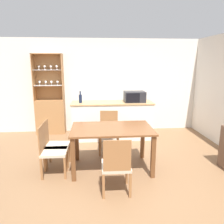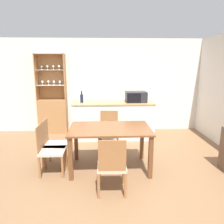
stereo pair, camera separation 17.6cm
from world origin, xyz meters
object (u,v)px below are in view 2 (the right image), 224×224
Objects in this scene: dining_chair_head_far at (109,132)px; dining_chair_side_left_near at (50,150)px; dining_chair_side_left_far at (53,144)px; wine_bottle at (82,98)px; dining_chair_head_near at (112,166)px; display_cabinet at (53,110)px; microwave at (136,97)px; dining_table at (110,134)px.

dining_chair_head_far and dining_chair_side_left_near have the same top height.
dining_chair_side_left_near is at bearing 45.78° from dining_chair_head_far.
dining_chair_side_left_far is 3.01× the size of wine_bottle.
dining_chair_head_near is 1.58m from dining_chair_head_far.
display_cabinet is 2.44× the size of dining_chair_side_left_near.
dining_chair_side_left_far is at bearing -139.36° from microwave.
dining_chair_side_left_near is 1.70× the size of microwave.
wine_bottle is at bearing -35.05° from display_cabinet.
dining_chair_side_left_near is (-1.05, 0.65, 0.00)m from dining_chair_head_near.
dining_table is at bearing 97.55° from dining_chair_side_left_near.
microwave reaches higher than dining_chair_head_far.
dining_table is (1.49, -2.22, 0.02)m from display_cabinet.
wine_bottle is at bearing 105.84° from dining_chair_head_near.
wine_bottle reaches higher than dining_chair_side_left_near.
dining_chair_head_far is (1.50, -1.44, -0.20)m from display_cabinet.
microwave reaches higher than dining_chair_side_left_far.
dining_table is 0.82m from dining_chair_head_far.
dining_table is at bearing -68.57° from wine_bottle.
wine_bottle is at bearing -48.10° from dining_chair_head_far.
dining_table is 1.64× the size of dining_chair_head_near.
wine_bottle is (0.41, 1.76, 0.62)m from dining_chair_side_left_near.
display_cabinet is 1.49× the size of dining_table.
dining_table is at bearing -56.10° from display_cabinet.
dining_chair_side_left_far is at bearing -77.86° from display_cabinet.
dining_chair_side_left_far is (-1.05, -0.65, 0.00)m from dining_chair_head_far.
dining_chair_head_near is at bearing -63.63° from display_cabinet.
wine_bottle is at bearing -178.84° from microwave.
dining_chair_head_far is 1.00× the size of dining_chair_side_left_near.
dining_chair_head_near is 2.57m from wine_bottle.
dining_chair_head_near is at bearing 94.20° from dining_chair_head_far.
dining_table is 1.64× the size of dining_chair_side_left_near.
display_cabinet reaches higher than dining_table.
display_cabinet is 2.44× the size of dining_chair_head_far.
microwave is at bearing -125.03° from dining_chair_head_far.
display_cabinet is at bearing 144.95° from wine_bottle.
dining_table is 0.82m from dining_chair_head_near.
dining_chair_head_near is 1.23m from dining_chair_side_left_near.
wine_bottle reaches higher than dining_chair_head_near.
wine_bottle is (-1.35, -0.03, -0.02)m from microwave.
dining_chair_head_far is at bearing 89.73° from dining_table.
wine_bottle is at bearing 111.43° from dining_table.
dining_chair_head_far is at bearing 90.89° from dining_chair_head_near.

